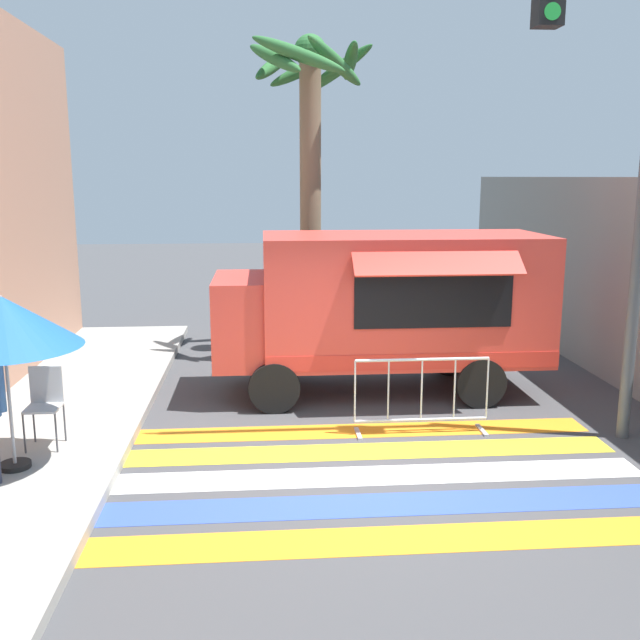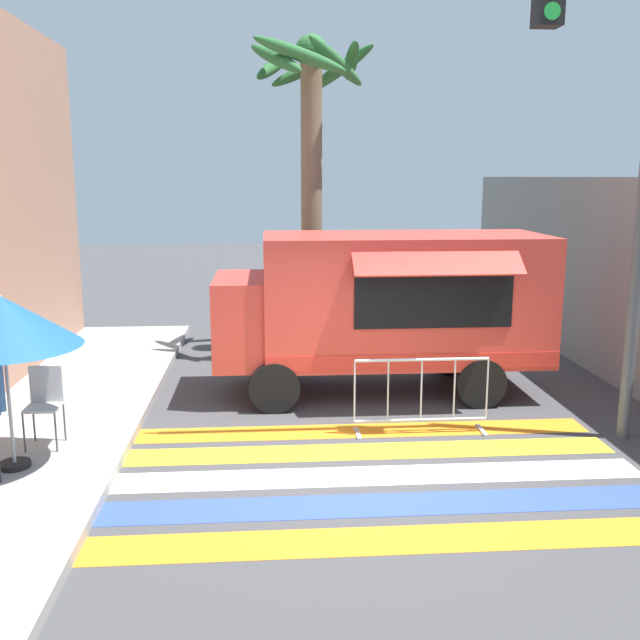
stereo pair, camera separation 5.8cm
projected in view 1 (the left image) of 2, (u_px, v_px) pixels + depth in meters
The scene contains 9 objects.
ground_plane at pixel (372, 468), 8.65m from camera, with size 60.00×60.00×0.00m, color #424244.
concrete_wall_right at pixel (630, 285), 11.60m from camera, with size 0.20×16.00×3.46m.
crosswalk_painted at pixel (375, 475), 8.41m from camera, with size 6.40×3.60×0.01m.
food_truck at pixel (378, 302), 11.43m from camera, with size 5.23×2.47×2.57m.
traffic_signal_pole at pixel (592, 95), 8.72m from camera, with size 4.18×0.29×6.56m.
patio_umbrella at pixel (2, 322), 7.97m from camera, with size 1.74×1.74×2.04m.
folding_chair at pixel (45, 398), 8.92m from camera, with size 0.41×0.41×1.00m.
barricade_front at pixel (421, 397), 9.72m from camera, with size 1.86×0.44×1.07m.
palm_tree at pixel (310, 141), 13.46m from camera, with size 2.51×2.52×6.05m.
Camera 1 is at (-1.27, -8.04, 3.47)m, focal length 40.00 mm.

